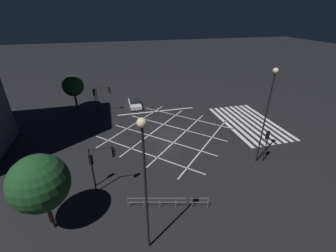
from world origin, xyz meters
name	(u,v)px	position (x,y,z in m)	size (l,w,h in m)	color
ground_plane	(168,133)	(0.00, 0.00, 0.00)	(200.00, 200.00, 0.00)	black
road_markings	(225,124)	(0.38, -8.33, 0.00)	(18.10, 24.25, 0.01)	silver
traffic_light_nw_main	(92,164)	(-7.79, 8.85, 2.37)	(0.39, 0.36, 3.31)	black
traffic_light_sw_main	(267,140)	(-8.37, -8.10, 2.55)	(0.39, 0.36, 3.56)	black
traffic_light_nw_cross	(103,159)	(-8.71, 7.76, 3.27)	(0.36, 2.11, 4.50)	black
traffic_light_ne_cross	(104,94)	(8.96, 7.63, 3.00)	(0.36, 2.14, 4.11)	black
traffic_light_ne_main	(95,96)	(8.62, 9.00, 2.81)	(0.39, 0.36, 3.94)	black
street_lamp_east	(144,166)	(-14.92, 5.22, 6.67)	(0.52, 0.52, 9.55)	black
street_lamp_west	(269,102)	(-8.35, -7.38, 6.68)	(0.50, 0.50, 9.79)	black
street_tree_near	(73,86)	(11.62, 12.15, 3.77)	(3.22, 3.22, 5.39)	#473323
street_tree_far	(40,183)	(-11.66, 11.70, 4.13)	(3.86, 3.86, 6.07)	#473323
waiting_car	(135,103)	(10.04, 3.01, 0.57)	(4.30, 1.79, 1.22)	silver
pedestrian_railing	(168,201)	(-12.03, 3.15, 0.66)	(1.67, 6.22, 1.05)	gray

